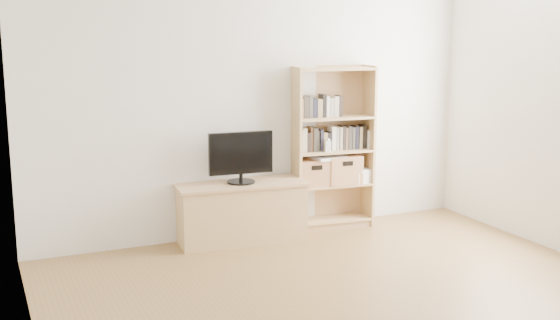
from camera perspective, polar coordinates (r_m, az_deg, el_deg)
back_wall at (r=6.75m, az=-1.84°, el=4.81°), size 4.50×0.02×2.60m
left_wall at (r=3.80m, az=-19.34°, el=-0.69°), size 0.02×5.00×2.60m
tv_stand at (r=6.64m, az=-3.16°, el=-4.35°), size 1.22×0.54×0.54m
bookshelf at (r=7.00m, az=4.32°, el=0.98°), size 0.84×0.36×1.62m
television at (r=6.52m, az=-3.21°, el=0.18°), size 0.61×0.10×0.48m
books_row_mid at (r=7.00m, az=4.28°, el=1.77°), size 0.85×0.22×0.23m
books_row_upper at (r=6.89m, az=2.93°, el=4.32°), size 0.39×0.19×0.20m
baby_monitor at (r=6.88m, az=3.93°, el=1.12°), size 0.06×0.05×0.11m
basket_left at (r=6.96m, az=2.67°, el=-0.99°), size 0.35×0.30×0.26m
basket_right at (r=7.08m, az=5.05°, el=-0.72°), size 0.37×0.31×0.28m
laptop at (r=6.98m, az=3.97°, el=0.23°), size 0.36×0.27×0.03m
magazine_stack at (r=7.17m, az=6.36°, el=-1.29°), size 0.21×0.27×0.12m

